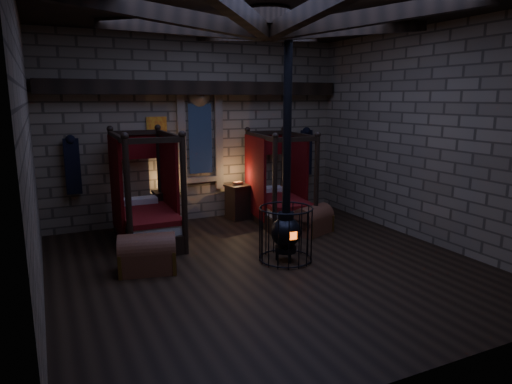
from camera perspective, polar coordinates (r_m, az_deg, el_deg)
name	(u,v)px	position (r m, az deg, el deg)	size (l,w,h in m)	color
room	(265,39)	(7.59, 1.18, 18.57)	(7.02, 7.02, 4.29)	black
bed_left	(147,215)	(9.37, -13.51, -2.83)	(1.14, 2.10, 2.17)	black
bed_right	(278,201)	(10.49, 2.78, -1.12)	(1.27, 2.08, 2.05)	black
trunk_left	(147,255)	(7.80, -13.42, -7.63)	(1.02, 0.77, 0.67)	brown
trunk_right	(313,221)	(9.78, 7.13, -3.58)	(0.96, 0.80, 0.61)	brown
nightstand_left	(166,208)	(10.37, -11.24, -2.02)	(0.51, 0.48, 0.98)	black
nightstand_right	(238,202)	(10.81, -2.26, -1.21)	(0.59, 0.58, 0.90)	black
stove	(286,228)	(8.03, 3.75, -4.50)	(0.95, 0.95, 4.05)	black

